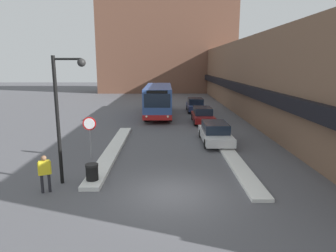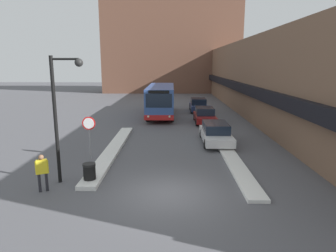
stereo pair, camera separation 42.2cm
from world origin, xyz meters
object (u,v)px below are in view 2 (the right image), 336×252
object	(u,v)px
city_bus	(161,100)
parked_car_front	(216,133)
parked_car_back	(198,105)
trash_bin	(90,173)
stop_sign	(89,128)
street_lamp	(61,105)
parked_car_middle	(205,115)
pedestrian	(42,169)

from	to	relation	value
city_bus	parked_car_front	xyz separation A→B (m)	(4.23, -11.24, -1.02)
parked_car_back	trash_bin	size ratio (longest dim) A/B	4.63
stop_sign	street_lamp	distance (m)	3.98
parked_car_middle	pedestrian	xyz separation A→B (m)	(-8.60, -15.59, 0.26)
parked_car_front	stop_sign	distance (m)	8.72
trash_bin	parked_car_middle	bearing A→B (deg)	64.99
parked_car_back	city_bus	bearing A→B (deg)	-145.11
city_bus	parked_car_back	xyz separation A→B (m)	(4.23, 2.95, -0.97)
parked_car_middle	pedestrian	distance (m)	17.81
parked_car_back	trash_bin	xyz separation A→B (m)	(-6.84, -21.59, -0.28)
parked_car_back	stop_sign	xyz separation A→B (m)	(-7.79, -17.94, 1.05)
stop_sign	parked_car_middle	bearing A→B (deg)	54.73
parked_car_back	trash_bin	world-z (taller)	parked_car_back
parked_car_back	parked_car_front	bearing A→B (deg)	-90.00
parked_car_front	trash_bin	world-z (taller)	parked_car_front
trash_bin	city_bus	bearing A→B (deg)	82.01
pedestrian	parked_car_middle	bearing A→B (deg)	37.37
street_lamp	trash_bin	distance (m)	3.34
parked_car_front	street_lamp	world-z (taller)	street_lamp
city_bus	parked_car_front	size ratio (longest dim) A/B	2.19
stop_sign	street_lamp	world-z (taller)	street_lamp
parked_car_back	pedestrian	xyz separation A→B (m)	(-8.60, -22.52, 0.23)
stop_sign	pedestrian	world-z (taller)	stop_sign
city_bus	pedestrian	size ratio (longest dim) A/B	6.41
city_bus	trash_bin	xyz separation A→B (m)	(-2.62, -18.64, -1.25)
parked_car_front	parked_car_back	distance (m)	14.19
city_bus	street_lamp	xyz separation A→B (m)	(-3.74, -18.53, 1.89)
parked_car_back	pedestrian	world-z (taller)	pedestrian
parked_car_front	parked_car_middle	bearing A→B (deg)	90.00
pedestrian	trash_bin	size ratio (longest dim) A/B	1.74
parked_car_back	trash_bin	distance (m)	22.66
stop_sign	trash_bin	bearing A→B (deg)	-75.45
parked_car_front	parked_car_back	world-z (taller)	parked_car_back
parked_car_back	street_lamp	distance (m)	23.09
parked_car_middle	trash_bin	world-z (taller)	parked_car_middle
stop_sign	trash_bin	world-z (taller)	stop_sign
stop_sign	pedestrian	size ratio (longest dim) A/B	1.51
parked_car_front	pedestrian	distance (m)	11.98
pedestrian	stop_sign	bearing A→B (deg)	56.23
parked_car_front	trash_bin	size ratio (longest dim) A/B	5.08
pedestrian	parked_car_front	bearing A→B (deg)	20.33
parked_car_front	street_lamp	bearing A→B (deg)	-137.54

